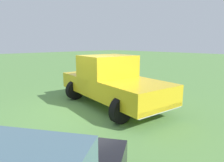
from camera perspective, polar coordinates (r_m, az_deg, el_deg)
The scene contains 2 objects.
ground_plane at distance 6.86m, azimuth -7.02°, elevation -8.17°, with size 80.00×80.00×0.00m, color #5B8C47.
pickup_truck at distance 7.11m, azimuth -0.56°, elevation 0.39°, with size 2.67×4.82×1.81m.
Camera 1 is at (-3.82, -5.23, 2.25)m, focal length 31.29 mm.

